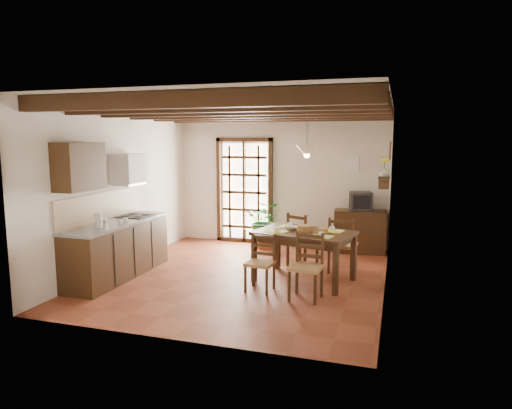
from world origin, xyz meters
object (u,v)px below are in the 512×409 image
at_px(sideboard, 360,231).
at_px(pendant_lamp, 307,150).
at_px(chair_far_left, 302,250).
at_px(potted_plant, 264,221).
at_px(kitchen_counter, 118,248).
at_px(crt_tv, 361,201).
at_px(dining_table, 304,238).
at_px(chair_near_right, 306,279).
at_px(chair_far_right, 342,255).
at_px(chair_near_left, 260,273).

relative_size(sideboard, pendant_lamp, 1.18).
bearing_deg(pendant_lamp, chair_far_left, 105.51).
bearing_deg(chair_far_left, potted_plant, -22.77).
relative_size(kitchen_counter, sideboard, 2.25).
relative_size(chair_far_left, sideboard, 0.97).
bearing_deg(crt_tv, dining_table, -120.12).
bearing_deg(sideboard, dining_table, -112.45).
bearing_deg(dining_table, sideboard, 84.64).
distance_m(sideboard, crt_tv, 0.61).
bearing_deg(chair_near_right, kitchen_counter, -177.16).
distance_m(chair_far_left, potted_plant, 1.56).
bearing_deg(pendant_lamp, chair_near_right, -78.02).
distance_m(chair_far_left, chair_far_right, 0.75).
xyz_separation_m(chair_far_right, sideboard, (0.17, 1.49, 0.13)).
relative_size(kitchen_counter, chair_far_right, 2.35).
distance_m(potted_plant, pendant_lamp, 2.69).
distance_m(dining_table, potted_plant, 2.32).
distance_m(kitchen_counter, chair_far_right, 3.74).
relative_size(chair_near_right, chair_far_right, 0.98).
relative_size(chair_near_right, sideboard, 0.94).
height_order(sideboard, pendant_lamp, pendant_lamp).
xyz_separation_m(kitchen_counter, crt_tv, (3.65, 2.82, 0.57)).
bearing_deg(chair_far_left, chair_near_left, 102.62).
height_order(chair_near_left, chair_far_right, chair_far_right).
bearing_deg(chair_far_right, chair_near_right, 83.71).
xyz_separation_m(dining_table, chair_far_left, (-0.20, 0.82, -0.40)).
xyz_separation_m(dining_table, pendant_lamp, (0.00, 0.10, 1.38)).
height_order(kitchen_counter, potted_plant, potted_plant).
distance_m(kitchen_counter, chair_near_left, 2.44).
bearing_deg(crt_tv, chair_far_left, -136.27).
bearing_deg(sideboard, chair_near_left, -118.06).
height_order(dining_table, chair_near_right, chair_near_right).
distance_m(chair_far_right, crt_tv, 1.67).
distance_m(crt_tv, potted_plant, 1.99).
bearing_deg(kitchen_counter, chair_far_left, 28.52).
relative_size(dining_table, crt_tv, 3.40).
height_order(chair_near_left, crt_tv, crt_tv).
relative_size(chair_far_right, crt_tv, 1.96).
relative_size(sideboard, potted_plant, 0.48).
height_order(chair_near_left, chair_far_left, chair_far_left).
distance_m(chair_near_left, pendant_lamp, 2.04).
bearing_deg(chair_far_left, kitchen_counter, 53.64).
height_order(chair_far_right, crt_tv, crt_tv).
xyz_separation_m(chair_near_left, crt_tv, (1.22, 2.80, 0.77)).
xyz_separation_m(chair_near_left, chair_near_right, (0.72, -0.16, 0.03)).
xyz_separation_m(sideboard, potted_plant, (-1.93, -0.19, 0.15)).
relative_size(chair_near_left, chair_far_left, 0.88).
height_order(sideboard, potted_plant, potted_plant).
bearing_deg(potted_plant, pendant_lamp, -56.53).
bearing_deg(crt_tv, pendant_lamp, -120.94).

